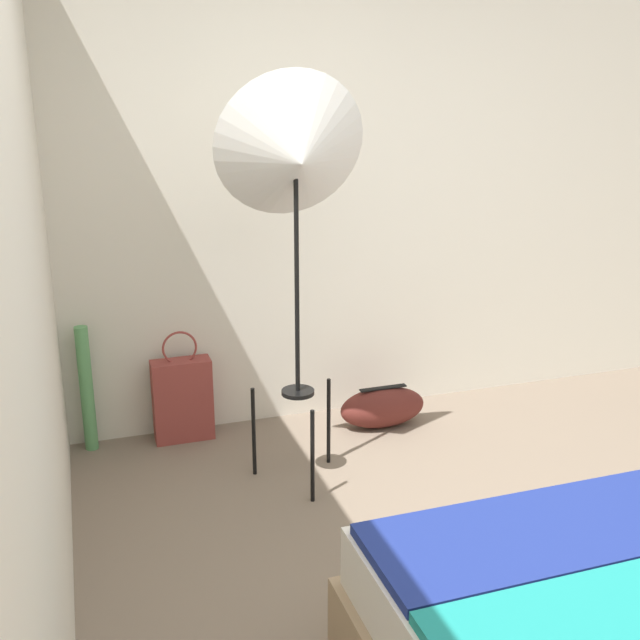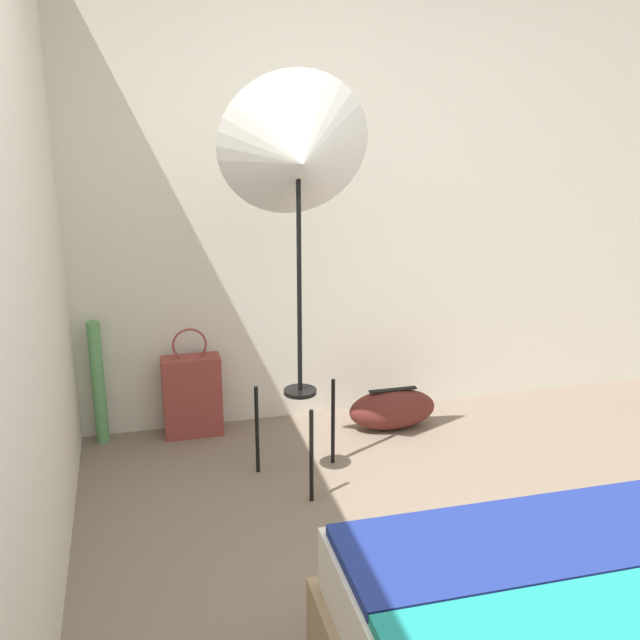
% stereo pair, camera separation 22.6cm
% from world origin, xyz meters
% --- Properties ---
extents(wall_back, '(8.00, 0.05, 2.60)m').
position_xyz_m(wall_back, '(0.00, 2.21, 1.30)').
color(wall_back, beige).
rests_on(wall_back, ground_plane).
extents(wall_side_left, '(0.05, 8.00, 2.60)m').
position_xyz_m(wall_side_left, '(-1.40, 1.00, 1.30)').
color(wall_side_left, beige).
rests_on(wall_side_left, ground_plane).
extents(photo_umbrella, '(0.69, 0.45, 1.93)m').
position_xyz_m(photo_umbrella, '(-0.30, 1.44, 1.56)').
color(photo_umbrella, black).
rests_on(photo_umbrella, ground_plane).
extents(tote_bag, '(0.32, 0.13, 0.62)m').
position_xyz_m(tote_bag, '(-0.77, 2.07, 0.23)').
color(tote_bag, brown).
rests_on(tote_bag, ground_plane).
extents(duffel_bag, '(0.50, 0.23, 0.24)m').
position_xyz_m(duffel_bag, '(0.33, 1.87, 0.11)').
color(duffel_bag, '#5B231E').
rests_on(duffel_bag, ground_plane).
extents(paper_roll, '(0.07, 0.07, 0.68)m').
position_xyz_m(paper_roll, '(-1.26, 2.10, 0.34)').
color(paper_roll, '#56995B').
rests_on(paper_roll, ground_plane).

